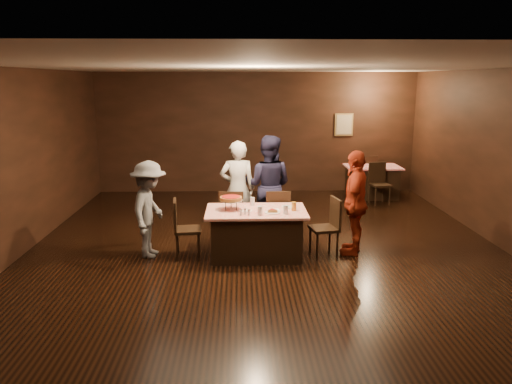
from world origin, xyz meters
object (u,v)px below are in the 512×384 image
main_table (256,233)px  plate_empty (289,207)px  chair_far_right (277,215)px  diner_grey_knit (149,209)px  glass_front_right (286,210)px  back_table (372,182)px  chair_far_left (232,216)px  glass_amber (294,206)px  chair_end_left (188,229)px  chair_end_right (324,227)px  glass_front_left (260,211)px  glass_back (252,201)px  chair_back_near (380,184)px  diner_white_jacket (238,189)px  diner_red_shirt (355,203)px  chair_back_far (366,174)px  pizza_stand (231,199)px  diner_navy_hoodie (268,185)px

main_table → plate_empty: 0.69m
chair_far_right → diner_grey_knit: size_ratio=0.61×
glass_front_right → chair_far_right: bearing=92.9°
back_table → chair_far_right: size_ratio=1.37×
chair_far_left → glass_amber: (1.00, -0.80, 0.37)m
diner_grey_knit → back_table: bearing=-42.3°
chair_far_left → glass_front_right: 1.36m
chair_end_left → main_table: bearing=-96.0°
chair_end_left → chair_end_right: size_ratio=1.00×
main_table → chair_far_right: chair_far_right is taller
plate_empty → glass_front_right: size_ratio=1.79×
chair_far_right → plate_empty: bearing=103.8°
chair_end_right → glass_front_left: 1.15m
diner_grey_knit → glass_amber: (2.31, -0.12, 0.06)m
chair_end_right → chair_far_right: bearing=-148.1°
main_table → plate_empty: (0.55, 0.15, 0.39)m
glass_back → glass_amber: bearing=-28.3°
back_table → chair_end_right: bearing=-114.4°
glass_amber → glass_front_right: bearing=-126.9°
diner_grey_knit → glass_front_right: size_ratio=11.14×
main_table → glass_front_right: (0.45, -0.25, 0.46)m
chair_back_near → glass_amber: (-2.36, -3.43, 0.37)m
diner_white_jacket → diner_red_shirt: diner_white_jacket is taller
chair_back_near → diner_red_shirt: bearing=-121.7°
diner_white_jacket → diner_red_shirt: (1.91, -1.02, -0.02)m
chair_back_near → glass_amber: size_ratio=6.79×
chair_back_far → diner_white_jacket: bearing=34.9°
main_table → back_table: same height
chair_back_near → chair_back_far: size_ratio=1.00×
chair_far_right → glass_amber: (0.20, -0.80, 0.37)m
chair_back_far → main_table: bearing=45.1°
pizza_stand → diner_red_shirt: bearing=1.4°
glass_back → diner_grey_knit: bearing=-172.0°
chair_far_right → diner_grey_knit: bearing=17.7°
main_table → glass_back: size_ratio=11.43×
glass_front_left → glass_front_right: same height
chair_end_left → diner_navy_hoodie: 1.87m
chair_back_far → glass_back: bearing=42.9°
main_table → chair_end_left: bearing=180.0°
diner_navy_hoodie → pizza_stand: diner_navy_hoodie is taller
glass_amber → glass_back: 0.74m
diner_red_shirt → back_table: bearing=-179.2°
main_table → glass_amber: 0.75m
chair_back_near → plate_empty: 4.04m
chair_far_right → chair_back_near: 3.67m
chair_far_right → diner_white_jacket: (-0.70, 0.37, 0.40)m
chair_end_right → glass_amber: chair_end_right is taller
chair_far_right → chair_end_left: bearing=26.3°
glass_front_right → diner_white_jacket: bearing=118.7°
back_table → chair_far_left: bearing=-135.2°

